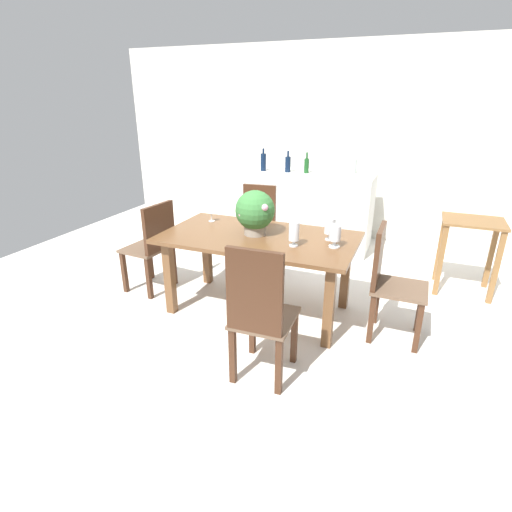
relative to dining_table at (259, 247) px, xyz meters
The scene contains 18 objects.
ground_plane 0.64m from the dining_table, 90.00° to the right, with size 7.04×7.04×0.00m, color silver.
back_wall 2.67m from the dining_table, 90.00° to the left, with size 6.40×0.10×2.60m, color silver.
dining_table is the anchor object (origin of this frame).
chair_far_left 1.03m from the dining_table, 112.85° to the left, with size 0.45×0.44×0.98m.
chair_head_end 1.16m from the dining_table, behind, with size 0.45×0.50×0.94m.
chair_foot_end 1.15m from the dining_table, ahead, with size 0.44×0.42×0.96m.
chair_near_right 1.05m from the dining_table, 67.77° to the right, with size 0.43×0.47×1.05m.
flower_centerpiece 0.32m from the dining_table, 153.02° to the left, with size 0.35×0.35×0.40m.
crystal_vase_left 0.72m from the dining_table, ahead, with size 0.10×0.10×0.19m.
crystal_vase_center_near 0.46m from the dining_table, 20.42° to the right, with size 0.09×0.09×0.21m.
crystal_vase_right 0.66m from the dining_table, 11.80° to the left, with size 0.09×0.09×0.20m.
wine_glass 0.69m from the dining_table, 158.49° to the left, with size 0.07×0.07×0.16m.
kitchen_counter 1.94m from the dining_table, 92.82° to the left, with size 1.71×0.65×0.99m, color silver.
wine_bottle_green 2.00m from the dining_table, 110.15° to the left, with size 0.07×0.07×0.29m.
wine_bottle_dark 2.18m from the dining_table, 77.37° to the left, with size 0.07×0.07×0.24m.
wine_bottle_amber 1.94m from the dining_table, 100.41° to the left, with size 0.07×0.07×0.27m.
wine_bottle_tall 1.94m from the dining_table, 92.96° to the left, with size 0.06×0.06×0.26m.
side_table 2.18m from the dining_table, 32.90° to the left, with size 0.57×0.47×0.78m.
Camera 1 is at (1.27, -3.16, 1.92)m, focal length 28.20 mm.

